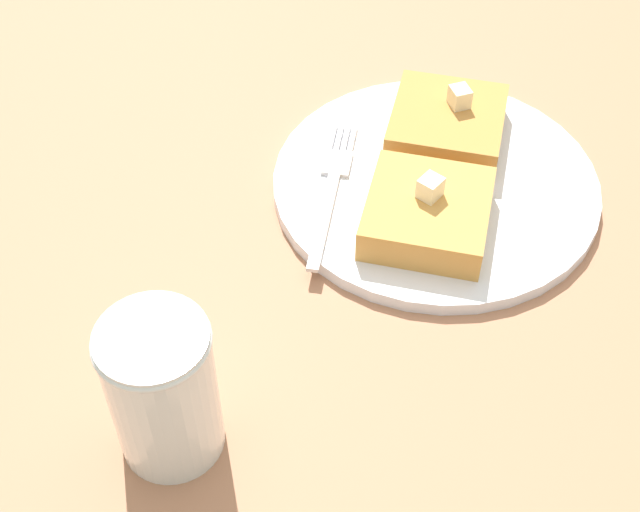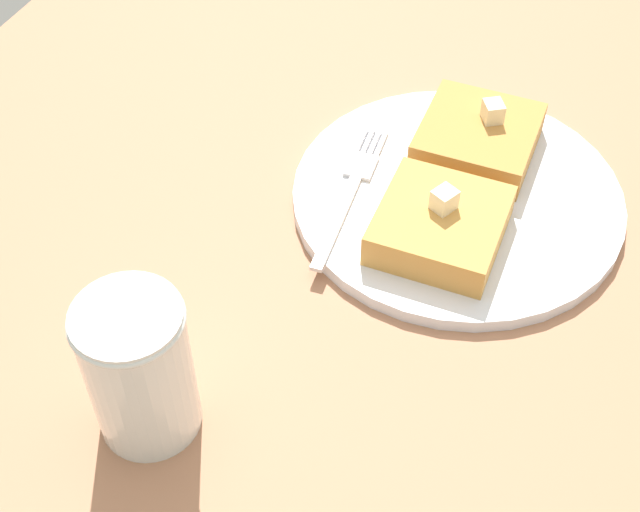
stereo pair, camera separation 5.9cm
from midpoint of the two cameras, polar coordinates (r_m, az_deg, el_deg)
name	(u,v)px [view 1 (the left image)]	position (r cm, az deg, el deg)	size (l,w,h in cm)	color
table_surface	(515,249)	(68.11, 10.00, 0.29)	(108.03, 108.03, 2.51)	#A36E4F
plate	(435,184)	(69.68, 5.00, 4.50)	(25.27, 25.27, 1.10)	silver
toast_slice_left	(427,213)	(64.71, 4.31, 2.62)	(9.19, 8.77, 2.68)	#CA8E42
toast_slice_middle	(447,124)	(72.36, 5.82, 8.28)	(9.19, 8.77, 2.68)	#B97D3A
butter_pat_primary	(430,188)	(63.53, 4.45, 4.25)	(1.60, 1.44, 1.60)	#F8EBC2
butter_pat_secondary	(460,97)	(71.72, 6.59, 9.98)	(1.60, 1.44, 1.60)	beige
fork	(332,184)	(68.49, -1.67, 4.53)	(16.06, 2.72, 0.36)	silver
syrup_jar	(164,397)	(53.26, -13.11, -8.95)	(6.57, 6.57, 10.46)	#572A0D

